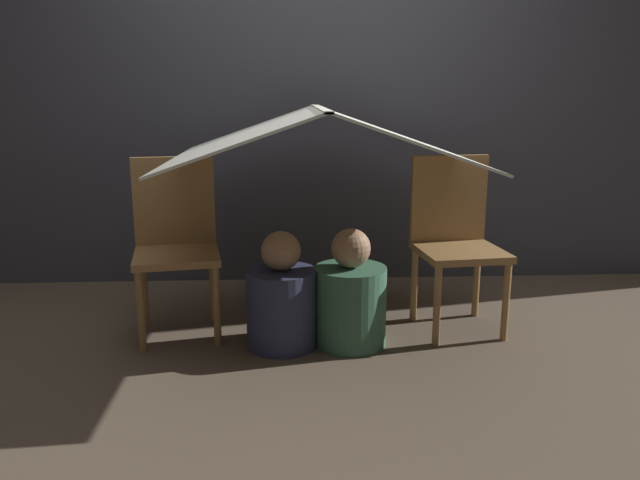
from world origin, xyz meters
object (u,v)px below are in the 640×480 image
object	(u,v)px
chair_right	(455,236)
person_second	(350,299)
person_front	(282,301)
chair_left	(176,239)

from	to	relation	value
chair_right	person_second	bearing A→B (deg)	-163.99
chair_right	person_front	xyz separation A→B (m)	(-0.90, -0.24, -0.26)
chair_right	person_front	distance (m)	0.97
chair_right	person_second	size ratio (longest dim) A/B	1.53
person_front	person_second	bearing A→B (deg)	0.51
person_front	person_second	size ratio (longest dim) A/B	0.99
person_second	chair_left	bearing A→B (deg)	164.75
chair_right	person_front	size ratio (longest dim) A/B	1.56
chair_right	person_second	world-z (taller)	chair_right
chair_right	person_front	world-z (taller)	chair_right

